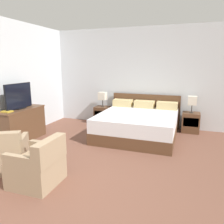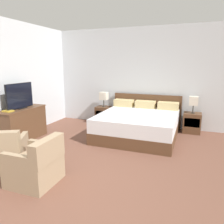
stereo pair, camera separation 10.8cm
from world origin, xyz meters
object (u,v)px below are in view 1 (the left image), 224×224
(nightstand_left, at_px, (103,115))
(tv, at_px, (19,97))
(bed, at_px, (138,124))
(table_lamp_left, at_px, (103,96))
(armchair_by_window, at_px, (5,155))
(armchair_companion, at_px, (38,167))
(dresser, at_px, (21,124))
(book_red_cover, at_px, (7,111))
(table_lamp_right, at_px, (192,101))
(nightstand_right, at_px, (191,122))

(nightstand_left, height_order, tv, tv)
(bed, bearing_deg, tv, -153.52)
(table_lamp_left, relative_size, armchair_by_window, 0.48)
(nightstand_left, relative_size, armchair_companion, 0.72)
(nightstand_left, height_order, armchair_by_window, armchair_by_window)
(dresser, relative_size, armchair_companion, 1.64)
(nightstand_left, height_order, armchair_companion, armchair_companion)
(book_red_cover, bearing_deg, dresser, 89.72)
(armchair_companion, bearing_deg, dresser, 137.42)
(armchair_by_window, bearing_deg, table_lamp_right, 47.91)
(table_lamp_left, xyz_separation_m, tv, (-1.30, -2.07, 0.21))
(nightstand_right, xyz_separation_m, armchair_by_window, (-3.08, -3.40, 0.01))
(nightstand_left, distance_m, armchair_companion, 3.61)
(tv, bearing_deg, dresser, 121.19)
(table_lamp_right, relative_size, tv, 0.55)
(nightstand_right, bearing_deg, book_red_cover, -147.79)
(armchair_companion, bearing_deg, table_lamp_right, 58.21)
(nightstand_left, distance_m, book_red_cover, 2.83)
(bed, xyz_separation_m, dresser, (-2.60, -1.29, 0.09))
(nightstand_right, distance_m, dresser, 4.41)
(nightstand_left, bearing_deg, book_red_cover, -118.04)
(table_lamp_left, bearing_deg, nightstand_left, -90.00)
(armchair_by_window, bearing_deg, nightstand_right, 47.90)
(table_lamp_right, distance_m, dresser, 4.43)
(nightstand_left, bearing_deg, table_lamp_left, 90.00)
(tv, bearing_deg, armchair_companion, -42.54)
(bed, distance_m, book_red_cover, 3.14)
(armchair_by_window, bearing_deg, bed, 55.91)
(tv, xyz_separation_m, armchair_by_window, (0.82, -1.34, -0.80))
(bed, distance_m, tv, 3.00)
(dresser, distance_m, tv, 0.68)
(nightstand_right, bearing_deg, dresser, -152.10)
(nightstand_left, xyz_separation_m, table_lamp_left, (0.00, 0.00, 0.60))
(tv, bearing_deg, table_lamp_left, 57.78)
(nightstand_right, xyz_separation_m, book_red_cover, (-3.90, -2.46, 0.53))
(nightstand_right, bearing_deg, tv, -152.04)
(table_lamp_right, xyz_separation_m, armchair_companion, (-2.23, -3.60, -0.59))
(dresser, bearing_deg, armchair_companion, -42.58)
(book_red_cover, bearing_deg, bed, 32.88)
(book_red_cover, distance_m, armchair_by_window, 1.36)
(table_lamp_left, height_order, book_red_cover, table_lamp_left)
(table_lamp_right, relative_size, dresser, 0.36)
(nightstand_left, relative_size, table_lamp_right, 1.21)
(nightstand_right, relative_size, dresser, 0.44)
(table_lamp_left, height_order, armchair_by_window, table_lamp_left)
(nightstand_right, distance_m, armchair_companion, 4.23)
(bed, relative_size, book_red_cover, 9.93)
(dresser, xyz_separation_m, armchair_by_window, (0.82, -1.34, -0.12))
(nightstand_right, height_order, armchair_by_window, armchair_by_window)
(nightstand_left, xyz_separation_m, armchair_by_window, (-0.49, -3.40, 0.01))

